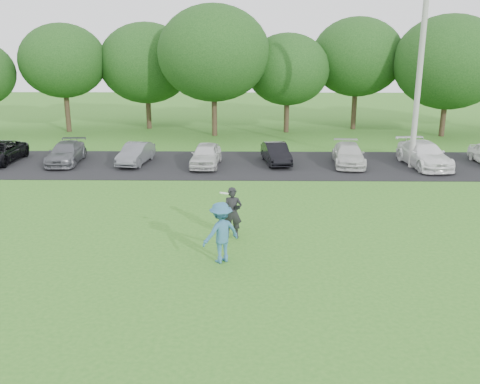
# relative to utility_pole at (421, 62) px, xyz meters

# --- Properties ---
(ground) EXTENTS (100.00, 100.00, 0.00)m
(ground) POSITION_rel_utility_pole_xyz_m (-8.79, -12.55, -5.37)
(ground) COLOR #307020
(ground) RESTS_ON ground
(parking_lot) EXTENTS (32.00, 6.50, 0.03)m
(parking_lot) POSITION_rel_utility_pole_xyz_m (-8.79, 0.45, -5.36)
(parking_lot) COLOR black
(parking_lot) RESTS_ON ground
(utility_pole) EXTENTS (0.28, 0.28, 10.74)m
(utility_pole) POSITION_rel_utility_pole_xyz_m (0.00, 0.00, 0.00)
(utility_pole) COLOR #A2A19C
(utility_pole) RESTS_ON ground
(frisbee_player) EXTENTS (1.40, 1.28, 2.28)m
(frisbee_player) POSITION_rel_utility_pole_xyz_m (-9.32, -12.15, -4.43)
(frisbee_player) COLOR #31678B
(frisbee_player) RESTS_ON ground
(camera_bystander) EXTENTS (0.67, 0.46, 1.76)m
(camera_bystander) POSITION_rel_utility_pole_xyz_m (-9.02, -10.12, -4.49)
(camera_bystander) COLOR black
(camera_bystander) RESTS_ON ground
(parked_cars) EXTENTS (27.91, 4.81, 1.26)m
(parked_cars) POSITION_rel_utility_pole_xyz_m (-9.03, 0.46, -4.77)
(parked_cars) COLOR black
(parked_cars) RESTS_ON parking_lot
(tree_row) EXTENTS (42.39, 9.85, 8.64)m
(tree_row) POSITION_rel_utility_pole_xyz_m (-7.28, 10.21, -0.46)
(tree_row) COLOR #38281C
(tree_row) RESTS_ON ground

